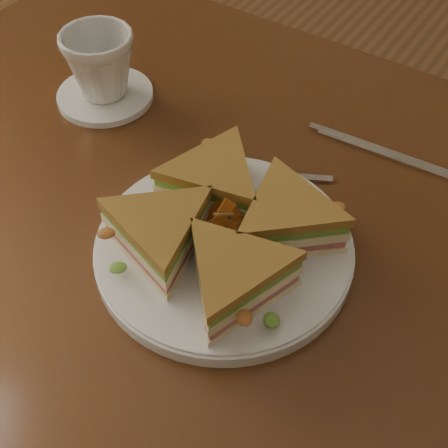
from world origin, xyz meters
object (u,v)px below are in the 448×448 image
object	(u,v)px
plate	(224,249)
knife	(379,151)
sandwich_wedges	(224,227)
saucer	(105,95)
coffee_cup	(100,64)
spoon	(224,171)
table	(241,266)

from	to	relation	value
plate	knife	world-z (taller)	plate
sandwich_wedges	saucer	distance (m)	0.34
coffee_cup	spoon	bearing A→B (deg)	3.57
spoon	saucer	distance (m)	0.23
table	sandwich_wedges	xyz separation A→B (m)	(0.01, -0.06, 0.14)
spoon	coffee_cup	bearing A→B (deg)	143.17
table	plate	world-z (taller)	plate
table	knife	distance (m)	0.24
table	coffee_cup	xyz separation A→B (m)	(-0.29, 0.08, 0.16)
table	coffee_cup	bearing A→B (deg)	163.62
knife	saucer	world-z (taller)	saucer
coffee_cup	saucer	bearing A→B (deg)	0.00
table	sandwich_wedges	world-z (taller)	sandwich_wedges
saucer	table	bearing A→B (deg)	-16.38
knife	saucer	size ratio (longest dim) A/B	1.57
saucer	coffee_cup	distance (m)	0.05
saucer	spoon	bearing A→B (deg)	-9.25
saucer	coffee_cup	bearing A→B (deg)	0.00
spoon	table	bearing A→B (deg)	-66.81
knife	saucer	xyz separation A→B (m)	(-0.38, -0.11, 0.00)
plate	saucer	world-z (taller)	plate
spoon	knife	size ratio (longest dim) A/B	0.78
plate	knife	distance (m)	0.27
plate	sandwich_wedges	bearing A→B (deg)	146.31
spoon	coffee_cup	distance (m)	0.24
table	plate	distance (m)	0.12
sandwich_wedges	spoon	world-z (taller)	sandwich_wedges
plate	knife	size ratio (longest dim) A/B	1.35
spoon	knife	bearing A→B (deg)	17.08
sandwich_wedges	saucer	world-z (taller)	sandwich_wedges
sandwich_wedges	spoon	distance (m)	0.14
coffee_cup	plate	bearing A→B (deg)	-13.19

